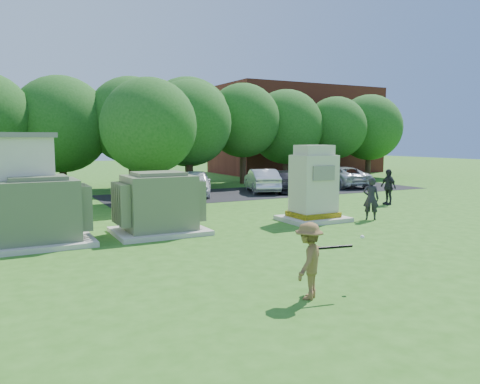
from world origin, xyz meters
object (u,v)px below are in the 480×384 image
transformer_right (159,205)px  person_walking_right (388,187)px  car_silver_a (262,180)px  person_by_generator (371,198)px  car_dark (286,182)px  generator_cabinet (314,188)px  car_white (195,183)px  person_at_picnic (194,197)px  picnic_table (169,199)px  car_silver_b (340,177)px  batter (309,261)px  transformer_left (39,213)px

transformer_right → person_walking_right: size_ratio=1.74×
car_silver_a → person_by_generator: bearing=102.7°
car_silver_a → car_dark: (1.37, -0.55, -0.09)m
generator_cabinet → car_dark: bearing=62.8°
person_by_generator → car_white: 11.00m
person_at_picnic → person_walking_right: 9.55m
generator_cabinet → person_at_picnic: generator_cabinet is taller
generator_cabinet → car_silver_a: bearing=71.2°
picnic_table → car_white: 5.39m
person_walking_right → car_white: 10.33m
transformer_right → generator_cabinet: size_ratio=1.02×
transformer_right → car_silver_b: (15.51, 9.45, -0.30)m
generator_cabinet → picnic_table: (-4.04, 5.29, -0.80)m
transformer_right → person_by_generator: 8.30m
transformer_right → person_by_generator: size_ratio=1.79×
person_at_picnic → car_dark: 9.69m
batter → car_white: (4.46, 16.92, -0.05)m
transformer_right → person_at_picnic: 4.16m
batter → person_by_generator: (7.59, 6.38, 0.07)m
transformer_left → car_white: transformer_left is taller
generator_cabinet → person_walking_right: (5.92, 2.01, -0.42)m
car_silver_a → car_silver_b: size_ratio=0.88×
picnic_table → car_dark: bearing=23.2°
transformer_right → person_by_generator: (8.20, -1.25, -0.13)m
car_dark → batter: bearing=-104.0°
person_at_picnic → person_walking_right: (9.40, -1.69, 0.12)m
transformer_right → car_silver_b: 18.16m
transformer_right → car_silver_b: bearing=31.3°
transformer_left → car_white: bearing=46.6°
generator_cabinet → car_dark: 10.15m
generator_cabinet → person_by_generator: (2.17, -0.83, -0.44)m
person_by_generator → transformer_right: bearing=34.1°
person_by_generator → car_dark: (2.45, 9.83, -0.23)m
person_by_generator → car_silver_b: bearing=-81.5°
transformer_right → batter: (0.61, -7.63, -0.20)m
person_by_generator → car_white: bearing=-30.7°
generator_cabinet → person_at_picnic: bearing=133.2°
car_silver_b → car_silver_a: bearing=11.3°
person_at_picnic → car_white: (2.52, 6.01, -0.02)m
person_by_generator → car_silver_b: person_by_generator is taller
batter → person_by_generator: 9.92m
generator_cabinet → car_white: (-0.96, 9.72, -0.56)m
generator_cabinet → car_dark: (4.62, 9.01, -0.68)m
person_at_picnic → transformer_right: bearing=-167.9°
person_walking_right → car_dark: 7.12m
transformer_right → picnic_table: size_ratio=1.68×
transformer_right → picnic_table: bearing=67.7°
person_walking_right → car_dark: (-1.29, 7.00, -0.26)m
picnic_table → car_dark: size_ratio=0.43×
picnic_table → car_white: bearing=55.2°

